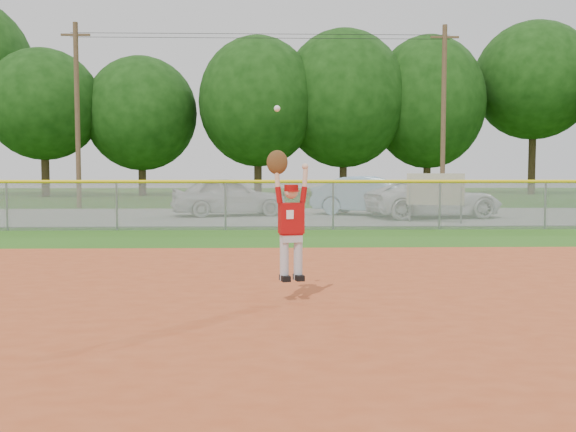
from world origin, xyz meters
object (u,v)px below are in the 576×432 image
object	(u,v)px
sponsor_sign	(435,191)
ballplayer	(289,216)
car_blue	(372,196)
car_white_a	(229,196)
car_white_b	(434,199)

from	to	relation	value
sponsor_sign	ballplayer	xyz separation A→B (m)	(-5.46, -13.23, 0.05)
car_blue	car_white_a	bearing A→B (deg)	118.19
car_white_a	car_blue	xyz separation A→B (m)	(5.77, 0.10, -0.00)
car_white_a	car_blue	world-z (taller)	same
car_white_a	sponsor_sign	xyz separation A→B (m)	(7.34, -3.86, 0.33)
sponsor_sign	ballplayer	distance (m)	14.32
car_white_b	sponsor_sign	bearing A→B (deg)	154.20
car_white_a	car_white_b	distance (m)	8.06
car_white_a	car_blue	size ratio (longest dim) A/B	0.97
car_white_a	car_blue	distance (m)	5.77
car_blue	sponsor_sign	distance (m)	4.28
car_blue	ballplayer	bearing A→B (deg)	-165.56
car_white_a	ballplayer	world-z (taller)	ballplayer
sponsor_sign	ballplayer	size ratio (longest dim) A/B	0.78
car_white_a	car_white_b	bearing A→B (deg)	-113.86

